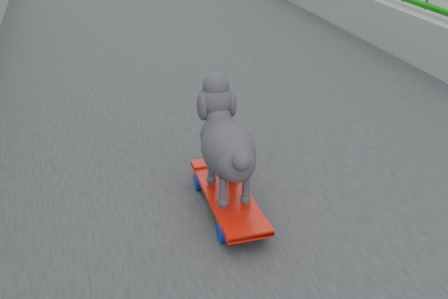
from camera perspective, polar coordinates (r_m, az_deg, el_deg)
railing at (r=1.95m, az=8.20°, el=1.29°), size 3.00×24.00×1.42m
skateboard at (r=1.87m, az=0.43°, el=-5.22°), size 0.17×0.53×0.07m
poodle at (r=1.79m, az=0.25°, el=0.82°), size 0.18×0.43×0.36m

